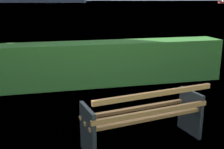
# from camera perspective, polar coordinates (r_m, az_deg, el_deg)

# --- Properties ---
(ground_plane) EXTENTS (1400.00, 1400.00, 0.00)m
(ground_plane) POSITION_cam_1_polar(r_m,az_deg,el_deg) (4.14, 6.10, -13.62)
(ground_plane) COLOR olive
(water_surface) EXTENTS (620.00, 620.00, 0.00)m
(water_surface) POSITION_cam_1_polar(r_m,az_deg,el_deg) (311.75, -13.85, 14.35)
(water_surface) COLOR slate
(water_surface) RESTS_ON ground_plane
(park_bench) EXTENTS (1.78, 0.85, 0.87)m
(park_bench) POSITION_cam_1_polar(r_m,az_deg,el_deg) (3.90, 6.72, -8.51)
(park_bench) COLOR olive
(park_bench) RESTS_ON ground_plane
(hedge_row) EXTENTS (6.01, 0.73, 1.02)m
(hedge_row) POSITION_cam_1_polar(r_m,az_deg,el_deg) (6.66, -2.34, 2.31)
(hedge_row) COLOR #285B23
(hedge_row) RESTS_ON ground_plane
(sailboat_mid) EXTENTS (5.84, 2.67, 1.89)m
(sailboat_mid) POSITION_cam_1_polar(r_m,az_deg,el_deg) (153.80, 21.97, 13.58)
(sailboat_mid) COLOR #B2332D
(sailboat_mid) RESTS_ON water_surface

